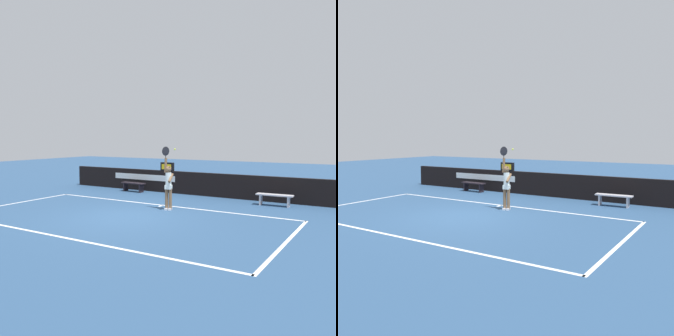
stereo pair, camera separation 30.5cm
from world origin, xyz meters
The scene contains 8 objects.
ground_plane centered at (0.00, 0.00, 0.00)m, with size 60.00×60.00×0.00m, color navy.
court_lines centered at (0.00, -0.20, 0.00)m, with size 10.97×5.47×0.00m.
back_wall centered at (-0.01, 5.48, 0.54)m, with size 14.82×0.21×1.07m.
speed_display centered at (-1.61, 5.48, 1.27)m, with size 0.68×0.19×0.41m.
tennis_player centered at (0.65, 1.80, 0.97)m, with size 0.49×0.48×2.38m.
tennis_ball centered at (0.99, 1.70, 2.26)m, with size 0.07×0.07×0.07m.
courtside_bench_near centered at (-3.19, 4.81, 0.34)m, with size 1.32×0.42×0.46m.
courtside_bench_far centered at (3.85, 4.61, 0.35)m, with size 1.43×0.41×0.46m.
Camera 2 is at (7.79, -9.50, 2.67)m, focal length 38.84 mm.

